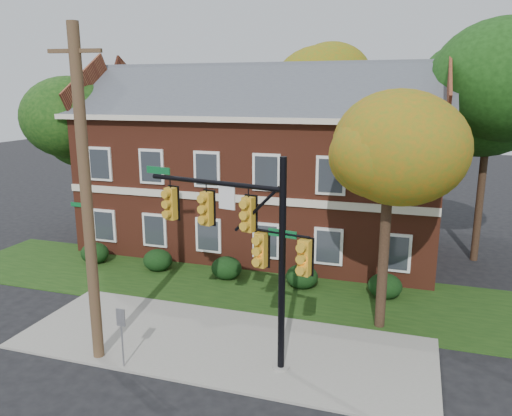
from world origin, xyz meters
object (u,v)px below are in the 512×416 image
(hedge_left, at_px, (158,260))
(tree_far_rear, at_px, (316,83))
(tree_right_rear, at_px, (499,96))
(tree_left_rear, at_px, (90,122))
(hedge_far_left, at_px, (95,253))
(tree_near_right, at_px, (397,144))
(hedge_center, at_px, (226,268))
(hedge_far_right, at_px, (385,286))
(hedge_right, at_px, (302,277))
(traffic_signal, at_px, (247,237))
(sign_post, at_px, (121,328))
(utility_pole, at_px, (87,200))
(apartment_building, at_px, (261,156))

(hedge_left, height_order, tree_far_rear, tree_far_rear)
(tree_right_rear, bearing_deg, tree_left_rear, -174.64)
(hedge_far_left, relative_size, tree_near_right, 0.16)
(hedge_center, distance_m, hedge_far_right, 7.00)
(tree_right_rear, bearing_deg, hedge_right, -141.98)
(hedge_right, xyz_separation_m, tree_left_rear, (-13.23, 4.14, 6.16))
(hedge_far_right, height_order, tree_right_rear, tree_right_rear)
(tree_near_right, relative_size, traffic_signal, 1.30)
(hedge_far_right, distance_m, tree_far_rear, 16.51)
(hedge_right, bearing_deg, hedge_center, 180.00)
(tree_near_right, height_order, sign_post, tree_near_right)
(hedge_center, relative_size, tree_near_right, 0.16)
(hedge_center, bearing_deg, tree_right_rear, 28.37)
(utility_pole, bearing_deg, hedge_far_left, 117.79)
(tree_near_right, distance_m, utility_pole, 10.03)
(hedge_far_right, distance_m, traffic_signal, 8.26)
(hedge_far_right, bearing_deg, apartment_building, 143.11)
(hedge_center, distance_m, tree_near_right, 9.90)
(utility_pole, bearing_deg, tree_near_right, 21.23)
(hedge_left, xyz_separation_m, tree_near_right, (10.72, -2.83, 6.14))
(sign_post, bearing_deg, hedge_center, 86.53)
(utility_pole, bearing_deg, tree_right_rear, 39.18)
(tree_left_rear, distance_m, traffic_signal, 16.86)
(hedge_far_left, relative_size, hedge_far_right, 1.00)
(tree_far_rear, bearing_deg, hedge_right, -80.64)
(hedge_far_left, bearing_deg, tree_near_right, -11.27)
(hedge_right, bearing_deg, apartment_building, 123.67)
(hedge_right, distance_m, tree_near_right, 7.72)
(hedge_right, xyz_separation_m, hedge_far_right, (3.50, 0.00, 0.00))
(hedge_center, relative_size, hedge_right, 1.00)
(hedge_right, xyz_separation_m, tree_near_right, (3.72, -2.83, 6.14))
(apartment_building, xyz_separation_m, sign_post, (-0.31, -13.26, -3.64))
(tree_near_right, xyz_separation_m, utility_pole, (-8.65, -4.87, -1.47))
(hedge_far_left, xyz_separation_m, hedge_right, (10.50, 0.00, 0.00))
(hedge_center, xyz_separation_m, tree_left_rear, (-9.73, 4.14, 6.16))
(traffic_signal, distance_m, utility_pole, 4.91)
(tree_left_rear, bearing_deg, tree_right_rear, 5.36)
(hedge_far_right, xyz_separation_m, traffic_signal, (-3.82, -6.39, 3.57))
(hedge_center, height_order, traffic_signal, traffic_signal)
(tree_left_rear, distance_m, sign_post, 16.26)
(utility_pole, bearing_deg, tree_far_rear, 74.29)
(tree_right_rear, bearing_deg, hedge_far_left, -161.55)
(tree_near_right, bearing_deg, traffic_signal, -138.64)
(tree_left_rear, bearing_deg, traffic_signal, -39.21)
(utility_pole, distance_m, sign_post, 4.02)
(hedge_far_left, distance_m, hedge_center, 7.00)
(traffic_signal, bearing_deg, tree_left_rear, 152.66)
(tree_far_rear, bearing_deg, tree_right_rear, -35.00)
(tree_near_right, bearing_deg, hedge_right, 142.72)
(hedge_left, height_order, utility_pole, utility_pole)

